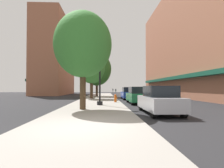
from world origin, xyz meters
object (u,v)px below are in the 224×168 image
tree_far (97,69)px  tree_mid (92,68)px  car_silver (159,100)px  car_green (138,95)px  parking_meter_near (116,93)px  car_blue (129,93)px  lamppost (100,68)px  fire_hydrant (115,98)px  parking_meter_far (113,92)px  tree_near (83,45)px

tree_far → tree_mid: bearing=-93.2°
tree_mid → tree_far: tree_far is taller
car_silver → car_green: (0.00, 6.97, 0.00)m
parking_meter_near → tree_far: tree_far is taller
car_silver → car_blue: bearing=87.7°
tree_mid → lamppost: bearing=-81.7°
fire_hydrant → car_blue: car_blue is taller
parking_meter_near → tree_mid: tree_mid is taller
parking_meter_far → tree_near: bearing=-99.9°
parking_meter_far → lamppost: bearing=-97.6°
car_blue → lamppost: bearing=-111.0°
fire_hydrant → tree_mid: 7.66m
tree_mid → car_silver: 14.97m
fire_hydrant → tree_far: bearing=100.3°
tree_near → car_green: 8.10m
parking_meter_near → car_blue: bearing=59.8°
car_silver → car_green: bearing=87.7°
tree_near → car_blue: bearing=68.9°
parking_meter_far → tree_near: size_ratio=0.20×
tree_near → car_blue: size_ratio=1.52×
car_silver → parking_meter_near: bearing=98.4°
lamppost → parking_meter_far: 13.05m
parking_meter_far → car_green: size_ratio=0.30×
tree_far → car_silver: tree_far is taller
tree_near → tree_far: size_ratio=0.86×
fire_hydrant → car_silver: (2.15, -7.61, 0.29)m
lamppost → tree_near: (-1.06, -3.06, 1.23)m
parking_meter_far → fire_hydrant: bearing=-91.2°
parking_meter_near → tree_near: size_ratio=0.20×
tree_near → car_green: size_ratio=1.52×
lamppost → car_silver: 6.29m
tree_mid → fire_hydrant: bearing=-65.0°
fire_hydrant → car_blue: 6.43m
parking_meter_near → car_blue: car_blue is taller
parking_meter_near → tree_near: 9.89m
fire_hydrant → tree_mid: bearing=115.0°
tree_mid → car_silver: size_ratio=1.44×
fire_hydrant → parking_meter_near: size_ratio=0.60×
car_blue → tree_near: bearing=-110.3°
tree_near → car_green: tree_near is taller
parking_meter_near → car_blue: size_ratio=0.30×
fire_hydrant → car_green: size_ratio=0.18×
lamppost → car_green: size_ratio=1.37×
fire_hydrant → parking_meter_far: parking_meter_far is taller
fire_hydrant → parking_meter_near: 2.75m
tree_far → car_silver: size_ratio=1.77×
tree_mid → car_green: bearing=-53.4°
parking_meter_near → tree_near: tree_near is taller
tree_near → tree_far: 19.48m
tree_far → lamppost: bearing=-86.7°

